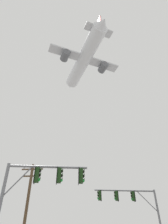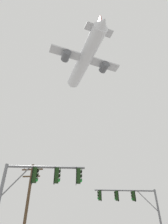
{
  "view_description": "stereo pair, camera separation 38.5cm",
  "coord_description": "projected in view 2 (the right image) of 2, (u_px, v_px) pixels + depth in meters",
  "views": [
    {
      "loc": [
        0.22,
        -4.43,
        1.6
      ],
      "look_at": [
        -1.55,
        16.34,
        15.45
      ],
      "focal_mm": 30.99,
      "sensor_mm": 36.0,
      "label": 1
    },
    {
      "loc": [
        0.6,
        -4.39,
        1.6
      ],
      "look_at": [
        -1.55,
        16.34,
        15.45
      ],
      "focal_mm": 30.99,
      "sensor_mm": 36.0,
      "label": 2
    }
  ],
  "objects": [
    {
      "name": "signal_pole_near",
      "position": [
        36.0,
        186.0,
        11.81
      ],
      "size": [
        5.05,
        1.09,
        5.69
      ],
      "color": "slate",
      "rests_on": "ground"
    },
    {
      "name": "signal_pole_far",
      "position": [
        133.0,
        203.0,
        19.55
      ],
      "size": [
        6.4,
        1.35,
        6.08
      ],
      "color": "slate",
      "rests_on": "ground"
    },
    {
      "name": "airplane",
      "position": [
        85.0,
        59.0,
        50.73
      ],
      "size": [
        17.8,
        23.05,
        6.66
      ],
      "color": "white"
    },
    {
      "name": "utility_pole",
      "position": [
        27.0,
        205.0,
        18.17
      ],
      "size": [
        2.2,
        0.28,
        8.21
      ],
      "color": "brown",
      "rests_on": "ground"
    }
  ]
}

